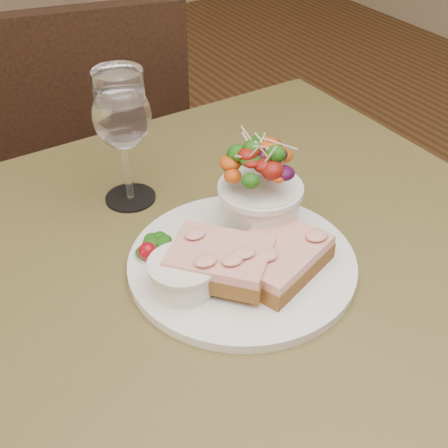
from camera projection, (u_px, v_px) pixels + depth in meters
cafe_table at (239, 327)px, 0.81m from camera, size 0.80×0.80×0.75m
chair_far at (93, 233)px, 1.55m from camera, size 0.51×0.51×0.90m
dinner_plate at (242, 263)px, 0.75m from camera, size 0.27×0.27×0.01m
sandwich_front at (277, 257)px, 0.72m from camera, size 0.14×0.12×0.03m
sandwich_back at (220, 260)px, 0.71m from camera, size 0.14×0.14×0.03m
ramekin at (183, 273)px, 0.70m from camera, size 0.07×0.07×0.04m
salad_bowl at (261, 187)px, 0.76m from camera, size 0.10×0.10×0.13m
garnish at (152, 248)px, 0.75m from camera, size 0.05×0.04×0.02m
wine_glass at (122, 119)px, 0.79m from camera, size 0.08×0.08×0.18m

